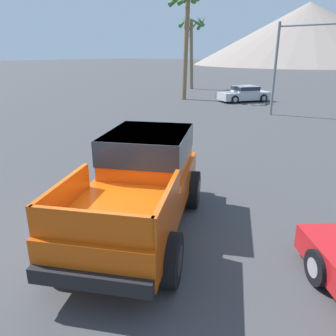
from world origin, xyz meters
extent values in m
plane|color=#424244|center=(0.00, 0.00, 0.00)|extent=(320.00, 320.00, 0.00)
cube|color=#CC4C0C|center=(0.29, 0.31, 0.83)|extent=(3.85, 5.08, 0.63)
cube|color=#CC4C0C|center=(-0.15, 1.16, 1.57)|extent=(2.49, 2.65, 0.84)
cube|color=#1E2833|center=(-0.15, 1.16, 1.72)|extent=(2.54, 2.70, 0.54)
cube|color=#CC4C0C|center=(0.12, -1.28, 1.38)|extent=(0.95, 1.72, 0.48)
cube|color=#CC4C0C|center=(1.70, -0.46, 1.38)|extent=(0.95, 1.72, 0.48)
cube|color=#CC4C0C|center=(1.33, -1.68, 1.38)|extent=(1.62, 0.90, 0.48)
cube|color=black|center=(-0.83, 2.47, 0.64)|extent=(1.69, 0.99, 0.24)
cube|color=black|center=(1.42, -1.84, 0.64)|extent=(1.69, 0.99, 0.24)
cylinder|color=black|center=(-1.24, 1.17, 0.46)|extent=(0.69, 0.95, 0.91)
cylinder|color=#232326|center=(-1.24, 1.17, 0.46)|extent=(0.52, 0.60, 0.50)
cylinder|color=black|center=(0.46, 2.07, 0.46)|extent=(0.69, 0.95, 0.91)
cylinder|color=#232326|center=(0.46, 2.07, 0.46)|extent=(0.52, 0.60, 0.50)
cylinder|color=black|center=(0.12, -1.44, 0.46)|extent=(0.69, 0.95, 0.91)
cylinder|color=#232326|center=(0.12, -1.44, 0.46)|extent=(0.52, 0.60, 0.50)
cylinder|color=black|center=(1.83, -0.55, 0.46)|extent=(0.69, 0.95, 0.91)
cylinder|color=#232326|center=(1.83, -0.55, 0.46)|extent=(0.52, 0.60, 0.50)
cylinder|color=black|center=(3.73, 0.98, 0.30)|extent=(0.57, 0.59, 0.60)
cylinder|color=#9E9EA3|center=(3.73, 0.98, 0.30)|extent=(0.40, 0.40, 0.33)
cube|color=#B7BABF|center=(-7.03, 20.03, 0.45)|extent=(3.67, 4.32, 0.57)
cube|color=#B7BABF|center=(-6.97, 20.11, 0.96)|extent=(2.21, 2.25, 0.45)
cube|color=#1E2833|center=(-6.97, 20.11, 1.02)|extent=(2.26, 2.30, 0.27)
cylinder|color=black|center=(-7.01, 18.53, 0.30)|extent=(0.52, 0.63, 0.61)
cylinder|color=#9E9EA3|center=(-7.01, 18.53, 0.30)|extent=(0.38, 0.41, 0.34)
cylinder|color=black|center=(-8.41, 19.45, 0.30)|extent=(0.52, 0.63, 0.61)
cylinder|color=#9E9EA3|center=(-8.41, 19.45, 0.30)|extent=(0.38, 0.41, 0.34)
cylinder|color=black|center=(-5.64, 20.61, 0.30)|extent=(0.52, 0.63, 0.61)
cylinder|color=#9E9EA3|center=(-5.64, 20.61, 0.30)|extent=(0.38, 0.41, 0.34)
cylinder|color=black|center=(-7.04, 21.53, 0.30)|extent=(0.52, 0.63, 0.61)
cylinder|color=#9E9EA3|center=(-7.04, 21.53, 0.30)|extent=(0.38, 0.41, 0.34)
cylinder|color=slate|center=(-3.06, 15.71, 2.65)|extent=(0.16, 0.16, 5.30)
cylinder|color=slate|center=(-0.81, 15.71, 5.05)|extent=(4.49, 0.11, 0.11)
cylinder|color=brown|center=(-15.70, 25.19, 3.36)|extent=(0.36, 0.70, 6.74)
cone|color=#386B2D|center=(-14.92, 25.51, 6.57)|extent=(0.66, 1.65, 0.93)
cone|color=#386B2D|center=(-15.20, 26.19, 6.47)|extent=(1.79, 1.27, 1.27)
cone|color=#386B2D|center=(-16.11, 26.28, 6.37)|extent=(1.78, 1.06, 1.58)
cone|color=#386B2D|center=(-16.30, 25.76, 6.46)|extent=(1.03, 1.30, 1.23)
cone|color=#386B2D|center=(-16.67, 25.07, 6.51)|extent=(0.92, 2.03, 1.13)
cone|color=#386B2D|center=(-16.06, 24.51, 6.42)|extent=(1.68, 0.99, 1.41)
cone|color=#386B2D|center=(-15.09, 24.77, 6.52)|extent=(1.42, 1.45, 1.10)
cylinder|color=brown|center=(-11.41, 18.24, 3.95)|extent=(0.36, 0.71, 7.91)
cone|color=gray|center=(-30.19, 108.75, 9.13)|extent=(69.81, 69.81, 18.26)
camera|label=1|loc=(4.61, -4.10, 3.63)|focal=35.00mm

